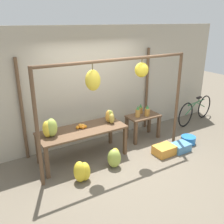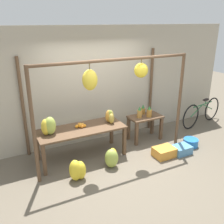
% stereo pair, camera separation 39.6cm
% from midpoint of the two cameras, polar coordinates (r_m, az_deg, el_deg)
% --- Properties ---
extents(ground_plane, '(20.00, 20.00, 0.00)m').
position_cam_midpoint_polar(ground_plane, '(5.39, 4.48, -12.31)').
color(ground_plane, '#665B4C').
extents(shop_wall_back, '(8.00, 0.08, 2.80)m').
position_cam_midpoint_polar(shop_wall_back, '(6.05, -2.56, 5.96)').
color(shop_wall_back, '#B2A893').
rests_on(shop_wall_back, ground_plane).
extents(stall_awning, '(3.39, 1.31, 2.22)m').
position_cam_midpoint_polar(stall_awning, '(5.12, 1.74, 5.73)').
color(stall_awning, brown).
rests_on(stall_awning, ground_plane).
extents(display_table_main, '(1.89, 0.74, 0.71)m').
position_cam_midpoint_polar(display_table_main, '(5.43, -4.99, -4.61)').
color(display_table_main, brown).
rests_on(display_table_main, ground_plane).
extents(display_table_side, '(0.84, 0.48, 0.63)m').
position_cam_midpoint_polar(display_table_side, '(6.38, 9.34, -2.24)').
color(display_table_side, brown).
rests_on(display_table_side, ground_plane).
extents(banana_pile_on_table, '(0.37, 0.33, 0.38)m').
position_cam_midpoint_polar(banana_pile_on_table, '(5.13, -12.21, -3.23)').
color(banana_pile_on_table, '#9EB247').
rests_on(banana_pile_on_table, display_table_main).
extents(orange_pile, '(0.23, 0.19, 0.10)m').
position_cam_midpoint_polar(orange_pile, '(5.44, -5.10, -3.09)').
color(orange_pile, orange).
rests_on(orange_pile, display_table_main).
extents(pineapple_cluster, '(0.37, 0.36, 0.29)m').
position_cam_midpoint_polar(pineapple_cluster, '(6.28, 9.15, 0.05)').
color(pineapple_cluster, '#B27F38').
rests_on(pineapple_cluster, display_table_side).
extents(banana_pile_ground_left, '(0.36, 0.30, 0.43)m').
position_cam_midpoint_polar(banana_pile_ground_left, '(4.90, -5.54, -13.16)').
color(banana_pile_ground_left, yellow).
rests_on(banana_pile_ground_left, ground_plane).
extents(banana_pile_ground_right, '(0.36, 0.38, 0.42)m').
position_cam_midpoint_polar(banana_pile_ground_right, '(5.28, 2.11, -10.51)').
color(banana_pile_ground_right, yellow).
rests_on(banana_pile_ground_right, ground_plane).
extents(fruit_crate_white, '(0.47, 0.36, 0.21)m').
position_cam_midpoint_polar(fruit_crate_white, '(5.84, 13.77, -8.92)').
color(fruit_crate_white, orange).
rests_on(fruit_crate_white, ground_plane).
extents(blue_bucket, '(0.36, 0.36, 0.19)m').
position_cam_midpoint_polar(blue_bucket, '(6.47, 19.24, -6.63)').
color(blue_bucket, blue).
rests_on(blue_bucket, ground_plane).
extents(parked_bicycle, '(1.75, 0.38, 0.75)m').
position_cam_midpoint_polar(parked_bicycle, '(7.78, 21.23, -0.06)').
color(parked_bicycle, black).
rests_on(parked_bicycle, ground_plane).
extents(papaya_pile, '(0.21, 0.27, 0.30)m').
position_cam_midpoint_polar(papaya_pile, '(5.62, 1.58, -1.12)').
color(papaya_pile, '#93A33D').
rests_on(papaya_pile, display_table_main).
extents(fruit_crate_purple, '(0.42, 0.32, 0.19)m').
position_cam_midpoint_polar(fruit_crate_purple, '(6.07, 17.41, -8.24)').
color(fruit_crate_purple, '#4C84B2').
rests_on(fruit_crate_purple, ground_plane).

